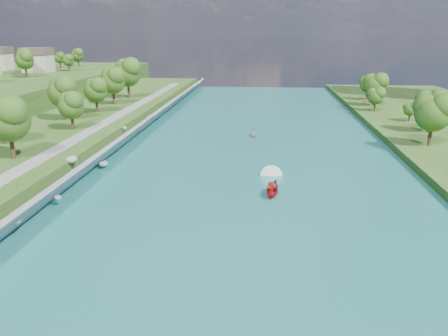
# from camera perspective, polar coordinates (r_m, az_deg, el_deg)

# --- Properties ---
(ground) EXTENTS (260.00, 260.00, 0.00)m
(ground) POSITION_cam_1_polar(r_m,az_deg,el_deg) (53.81, 2.50, -7.33)
(ground) COLOR #2D5119
(ground) RESTS_ON ground
(river_water) EXTENTS (55.00, 240.00, 0.10)m
(river_water) POSITION_cam_1_polar(r_m,az_deg,el_deg) (72.45, 3.35, -0.72)
(river_water) COLOR #1A6064
(river_water) RESTS_ON ground
(ridge_west) EXTENTS (60.00, 120.00, 9.00)m
(ridge_west) POSITION_cam_1_polar(r_m,az_deg,el_deg) (167.98, -25.29, 9.54)
(ridge_west) COLOR #2D5119
(ridge_west) RESTS_ON ground
(riprap_bank) EXTENTS (4.83, 236.00, 4.39)m
(riprap_bank) POSITION_cam_1_polar(r_m,az_deg,el_deg) (76.43, -16.42, 0.94)
(riprap_bank) COLOR slate
(riprap_bank) RESTS_ON ground
(riverside_path) EXTENTS (3.00, 200.00, 0.10)m
(riverside_path) POSITION_cam_1_polar(r_m,az_deg,el_deg) (79.45, -20.75, 2.42)
(riverside_path) COLOR gray
(riverside_path) RESTS_ON berm_west
(ridge_houses) EXTENTS (29.50, 29.50, 8.40)m
(ridge_houses) POSITION_cam_1_polar(r_m,az_deg,el_deg) (174.72, -26.62, 12.53)
(ridge_houses) COLOR beige
(ridge_houses) RESTS_ON ridge_west
(trees_ridge) EXTENTS (13.58, 66.35, 10.05)m
(trees_ridge) POSITION_cam_1_polar(r_m,az_deg,el_deg) (165.52, -22.88, 12.87)
(trees_ridge) COLOR #214813
(trees_ridge) RESTS_ON ridge_west
(motorboat) EXTENTS (3.60, 18.98, 2.16)m
(motorboat) POSITION_cam_1_polar(r_m,az_deg,el_deg) (64.00, 6.30, -2.52)
(motorboat) COLOR red
(motorboat) RESTS_ON river_water
(raft) EXTENTS (3.06, 3.48, 1.72)m
(raft) POSITION_cam_1_polar(r_m,az_deg,el_deg) (98.23, 3.81, 4.35)
(raft) COLOR gray
(raft) RESTS_ON river_water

